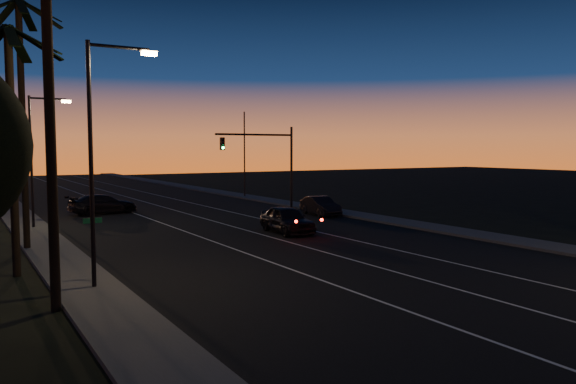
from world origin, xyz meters
TOP-DOWN VIEW (x-y plane):
  - road at (0.00, 30.00)m, footprint 20.00×170.00m
  - sidewalk_left at (-11.20, 30.00)m, footprint 2.40×170.00m
  - sidewalk_right at (11.20, 30.00)m, footprint 2.40×170.00m
  - lane_stripe_left at (-3.00, 30.00)m, footprint 0.12×160.00m
  - lane_stripe_mid at (0.50, 30.00)m, footprint 0.12×160.00m
  - lane_stripe_right at (4.00, 30.00)m, footprint 0.12×160.00m
  - palm_near at (-12.60, 18.00)m, footprint 4.25×4.16m
  - palm_mid at (-13.20, 24.00)m, footprint 4.25×4.16m
  - palm_far at (-12.20, 30.00)m, footprint 4.25×4.16m
  - streetlight_left_near at (-10.70, 20.00)m, footprint 2.55×0.26m
  - streetlight_left_far at (-10.69, 38.00)m, footprint 2.55×0.26m
  - street_sign at (-10.80, 21.00)m, footprint 0.70×0.06m
  - signal_mast at (7.14, 39.99)m, footprint 7.10×0.41m
  - signal_post at (-9.50, 39.98)m, footprint 0.28×0.37m
  - far_pole_left at (-11.00, 55.00)m, footprint 0.14×0.14m
  - far_pole_right at (11.00, 52.00)m, footprint 0.14×0.14m
  - lead_car at (2.19, 28.43)m, footprint 2.35×5.52m
  - right_car at (9.00, 34.85)m, footprint 2.08×4.57m
  - cross_car at (-5.21, 44.44)m, footprint 5.68×3.16m

SIDE VIEW (x-z plane):
  - road at x=0.00m, z-range 0.00..0.01m
  - lane_stripe_left at x=-3.00m, z-range 0.01..0.02m
  - lane_stripe_mid at x=0.50m, z-range 0.01..0.02m
  - lane_stripe_right at x=4.00m, z-range 0.01..0.02m
  - sidewalk_left at x=-11.20m, z-range 0.00..0.16m
  - sidewalk_right at x=11.20m, z-range 0.00..0.16m
  - right_car at x=9.00m, z-range 0.01..1.46m
  - cross_car at x=-5.21m, z-range 0.01..1.57m
  - lead_car at x=2.19m, z-range 0.01..1.66m
  - street_sign at x=-10.80m, z-range 0.36..2.96m
  - signal_post at x=-9.50m, z-range 0.79..4.99m
  - far_pole_left at x=-11.00m, z-range 0.00..9.00m
  - far_pole_right at x=11.00m, z-range 0.00..9.00m
  - signal_mast at x=7.14m, z-range 1.28..8.28m
  - streetlight_left_far at x=-10.69m, z-range 0.81..9.31m
  - streetlight_left_near at x=-10.70m, z-range 0.82..9.82m
  - palm_mid at x=-13.20m, z-range 1.24..11.27m
  - palm_near at x=-12.60m, z-range 1.31..12.84m
  - palm_far at x=-12.20m, z-range 1.35..13.88m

